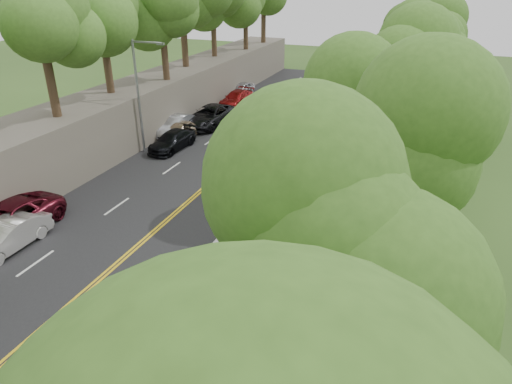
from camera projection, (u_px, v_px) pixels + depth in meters
ground at (173, 301)px, 18.49m from camera, size 140.00×140.00×0.00m
road at (215, 157)px, 32.81m from camera, size 11.20×66.00×0.04m
sidewalk at (323, 173)px, 30.21m from camera, size 4.20×66.00×0.05m
jersey_barrier at (290, 164)px, 30.84m from camera, size 0.42×66.00×0.60m
rock_embankment at (118, 118)px, 34.60m from camera, size 5.00×66.00×4.00m
chainlink_fence at (356, 163)px, 29.09m from camera, size 0.04×66.00×2.00m
trees_fenceside at (408, 71)px, 25.70m from camera, size 7.00×66.00×14.00m
streetlight at (140, 90)px, 31.61m from camera, size 2.52×0.22×8.00m
signpost at (148, 317)px, 14.76m from camera, size 0.62×0.09×3.10m
construction_barrel at (361, 135)px, 35.77m from camera, size 0.52×0.52×0.86m
car_1 at (7, 236)px, 21.57m from camera, size 1.53×4.37×1.44m
car_2 at (8, 220)px, 22.77m from camera, size 2.76×5.84×1.61m
car_3 at (172, 141)px, 33.87m from camera, size 2.15×4.69×1.33m
car_4 at (180, 131)px, 35.89m from camera, size 1.74×4.06×1.37m
car_5 at (175, 125)px, 36.98m from camera, size 1.67×4.60×1.51m
car_6 at (210, 116)px, 39.05m from camera, size 3.19×6.13×1.65m
car_7 at (237, 98)px, 44.86m from camera, size 2.25×4.96×1.41m
car_8 at (242, 89)px, 48.61m from camera, size 1.97×4.06×1.34m
painter_0 at (269, 192)px, 25.79m from camera, size 0.50×0.76×1.53m
painter_1 at (276, 198)px, 24.78m from camera, size 0.43×0.64×1.75m
painter_2 at (208, 265)px, 19.38m from camera, size 0.81×0.90×1.53m
painter_3 at (254, 225)px, 22.08m from camera, size 0.71×1.20×1.84m
person_far at (363, 138)px, 33.72m from camera, size 1.13×0.81×1.78m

